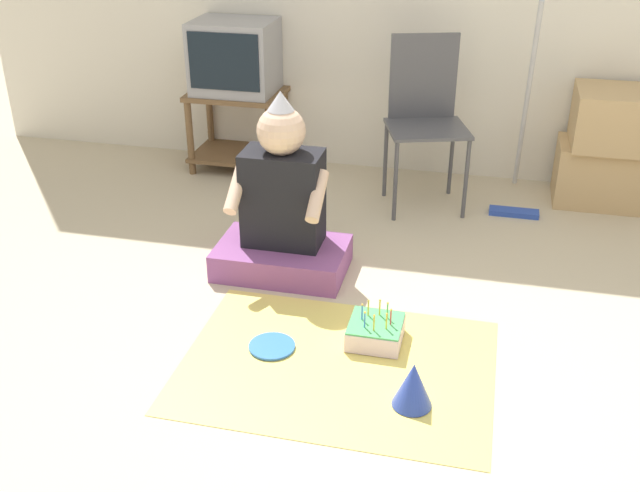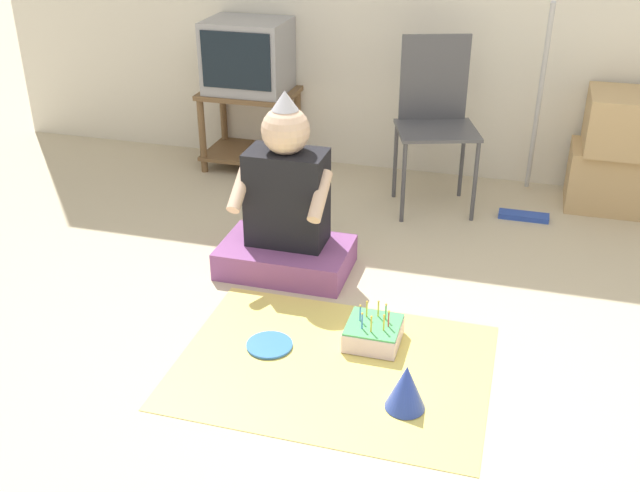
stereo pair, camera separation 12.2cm
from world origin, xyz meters
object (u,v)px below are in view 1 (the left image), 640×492
(folding_chair, at_px, (425,110))
(birthday_cake, at_px, (375,331))
(party_hat_blue, at_px, (413,385))
(tv, at_px, (235,57))
(cardboard_box_stack, at_px, (608,148))
(person_seated, at_px, (282,213))
(paper_plate, at_px, (272,346))
(dust_mop, at_px, (521,150))

(folding_chair, height_order, birthday_cake, folding_chair)
(birthday_cake, distance_m, party_hat_blue, 0.43)
(tv, bearing_deg, cardboard_box_stack, -1.04)
(tv, bearing_deg, person_seated, -62.56)
(birthday_cake, relative_size, paper_plate, 1.15)
(folding_chair, relative_size, cardboard_box_stack, 1.43)
(dust_mop, relative_size, party_hat_blue, 6.49)
(dust_mop, relative_size, birthday_cake, 5.32)
(paper_plate, bearing_deg, folding_chair, 75.80)
(cardboard_box_stack, bearing_deg, birthday_cake, -121.10)
(person_seated, relative_size, birthday_cake, 4.00)
(tv, distance_m, person_seated, 1.48)
(party_hat_blue, height_order, paper_plate, party_hat_blue)
(paper_plate, bearing_deg, birthday_cake, 19.56)
(birthday_cake, bearing_deg, party_hat_blue, -61.78)
(party_hat_blue, bearing_deg, birthday_cake, 118.22)
(dust_mop, bearing_deg, cardboard_box_stack, 21.03)
(folding_chair, xyz_separation_m, person_seated, (-0.56, -1.00, -0.25))
(folding_chair, xyz_separation_m, paper_plate, (-0.42, -1.67, -0.55))
(folding_chair, bearing_deg, paper_plate, -104.20)
(folding_chair, height_order, cardboard_box_stack, folding_chair)
(birthday_cake, relative_size, party_hat_blue, 1.22)
(paper_plate, bearing_deg, party_hat_blue, -20.62)
(cardboard_box_stack, bearing_deg, party_hat_blue, -111.82)
(cardboard_box_stack, height_order, party_hat_blue, cardboard_box_stack)
(dust_mop, bearing_deg, tv, 172.62)
(dust_mop, relative_size, person_seated, 1.33)
(party_hat_blue, bearing_deg, folding_chair, 95.82)
(tv, xyz_separation_m, paper_plate, (0.80, -1.94, -0.72))
(folding_chair, xyz_separation_m, party_hat_blue, (0.19, -1.90, -0.46))
(party_hat_blue, bearing_deg, tv, 123.07)
(dust_mop, relative_size, paper_plate, 6.13)
(cardboard_box_stack, relative_size, paper_plate, 3.47)
(cardboard_box_stack, xyz_separation_m, person_seated, (-1.61, -1.22, -0.03))
(folding_chair, height_order, party_hat_blue, folding_chair)
(dust_mop, xyz_separation_m, paper_plate, (-0.98, -1.71, -0.34))
(folding_chair, distance_m, birthday_cake, 1.61)
(folding_chair, bearing_deg, birthday_cake, -90.35)
(person_seated, xyz_separation_m, party_hat_blue, (0.76, -0.91, -0.21))
(birthday_cake, bearing_deg, cardboard_box_stack, 58.90)
(tv, distance_m, birthday_cake, 2.27)
(birthday_cake, bearing_deg, paper_plate, -160.44)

